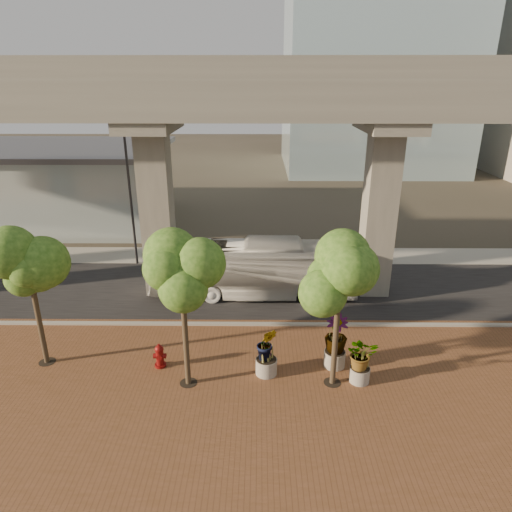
{
  "coord_description": "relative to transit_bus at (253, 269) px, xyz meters",
  "views": [
    {
      "loc": [
        -0.44,
        -21.81,
        11.53
      ],
      "look_at": [
        -0.63,
        0.5,
        2.75
      ],
      "focal_mm": 32.0,
      "sensor_mm": 36.0,
      "label": 1
    }
  ],
  "objects": [
    {
      "name": "street_tree_near_east",
      "position": [
        3.32,
        -8.11,
        3.08
      ],
      "size": [
        3.54,
        3.54,
        6.23
      ],
      "color": "#433826",
      "rests_on": "ground"
    },
    {
      "name": "planter_left",
      "position": [
        0.67,
        -7.51,
        -0.21
      ],
      "size": [
        1.96,
        1.96,
        2.16
      ],
      "color": "gray",
      "rests_on": "ground"
    },
    {
      "name": "station_pavilion",
      "position": [
        -19.18,
        14.46,
        1.64
      ],
      "size": [
        23.0,
        13.0,
        6.3
      ],
      "color": "#A3B5BA",
      "rests_on": "ground"
    },
    {
      "name": "transit_viaduct",
      "position": [
        0.82,
        0.46,
        5.71
      ],
      "size": [
        72.0,
        5.6,
        12.4
      ],
      "color": "gray",
      "rests_on": "ground"
    },
    {
      "name": "curb_strip",
      "position": [
        0.82,
        -3.54,
        -1.5
      ],
      "size": [
        70.0,
        0.25,
        0.16
      ],
      "primitive_type": "cube",
      "color": "#9D9B92",
      "rests_on": "ground"
    },
    {
      "name": "street_tree_far_west",
      "position": [
        -8.79,
        -6.78,
        2.79
      ],
      "size": [
        3.34,
        3.34,
        5.85
      ],
      "color": "#433826",
      "rests_on": "ground"
    },
    {
      "name": "asphalt_road",
      "position": [
        0.82,
        0.46,
        -1.56
      ],
      "size": [
        90.0,
        8.0,
        0.04
      ],
      "primitive_type": "cube",
      "color": "black",
      "rests_on": "ground"
    },
    {
      "name": "fire_hydrant",
      "position": [
        -3.83,
        -7.04,
        -1.0
      ],
      "size": [
        0.54,
        0.48,
        1.07
      ],
      "color": "#670B0B",
      "rests_on": "ground"
    },
    {
      "name": "planter_front",
      "position": [
        4.42,
        -7.99,
        -0.31
      ],
      "size": [
        1.8,
        1.8,
        1.98
      ],
      "color": "#A19E92",
      "rests_on": "ground"
    },
    {
      "name": "far_sidewalk",
      "position": [
        0.82,
        5.96,
        -1.55
      ],
      "size": [
        90.0,
        3.0,
        0.06
      ],
      "primitive_type": "cube",
      "color": "#9D9B92",
      "rests_on": "ground"
    },
    {
      "name": "streetlamp_west",
      "position": [
        -7.74,
        4.39,
        3.72
      ],
      "size": [
        0.45,
        1.32,
        9.08
      ],
      "color": "#2B2B2F",
      "rests_on": "ground"
    },
    {
      "name": "street_tree_near_west",
      "position": [
        -2.47,
        -8.17,
        3.05
      ],
      "size": [
        3.13,
        3.13,
        6.02
      ],
      "color": "#433826",
      "rests_on": "ground"
    },
    {
      "name": "transit_bus",
      "position": [
        0.0,
        0.0,
        0.0
      ],
      "size": [
        11.36,
        2.87,
        3.15
      ],
      "primitive_type": "imported",
      "rotation": [
        0.0,
        0.0,
        1.55
      ],
      "color": "silver",
      "rests_on": "ground"
    },
    {
      "name": "ground",
      "position": [
        0.82,
        -1.54,
        -1.58
      ],
      "size": [
        160.0,
        160.0,
        0.0
      ],
      "primitive_type": "plane",
      "color": "#373328",
      "rests_on": "ground"
    },
    {
      "name": "streetlamp_east",
      "position": [
        8.72,
        5.17,
        2.73
      ],
      "size": [
        0.37,
        1.07,
        7.37
      ],
      "color": "#2A2B2F",
      "rests_on": "ground"
    },
    {
      "name": "planter_right",
      "position": [
        3.56,
        -6.93,
        -0.09
      ],
      "size": [
        2.21,
        2.21,
        2.36
      ],
      "color": "gray",
      "rests_on": "ground"
    },
    {
      "name": "brick_plaza",
      "position": [
        0.82,
        -9.54,
        -1.55
      ],
      "size": [
        70.0,
        13.0,
        0.06
      ],
      "primitive_type": "cube",
      "color": "brown",
      "rests_on": "ground"
    }
  ]
}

